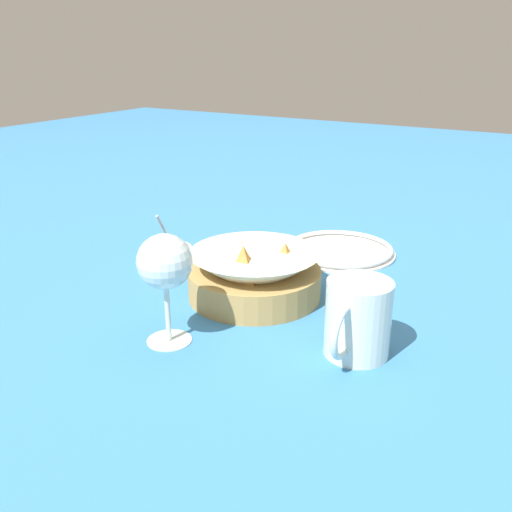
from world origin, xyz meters
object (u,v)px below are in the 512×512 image
Objects in this scene: side_plate at (340,250)px; sauce_cup at (173,256)px; wine_glass at (165,265)px; beer_mug at (357,321)px; food_basket at (256,275)px.

sauce_cup is at bearing -46.40° from side_plate.
side_plate is at bearing 133.60° from sauce_cup.
sauce_cup is 0.31m from side_plate.
sauce_cup is at bearing -142.61° from wine_glass.
wine_glass reaches higher than beer_mug.
beer_mug is at bearing 73.25° from sauce_cup.
wine_glass is (0.18, -0.02, 0.07)m from food_basket.
beer_mug is (0.12, 0.39, 0.02)m from sauce_cup.
food_basket is 1.38× the size of wine_glass.
food_basket is 0.22m from beer_mug.
wine_glass is 0.25m from beer_mug.
side_plate is at bearing 171.58° from wine_glass.
sauce_cup is 0.86× the size of beer_mug.
beer_mug reaches higher than food_basket.
wine_glass is 0.44m from side_plate.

